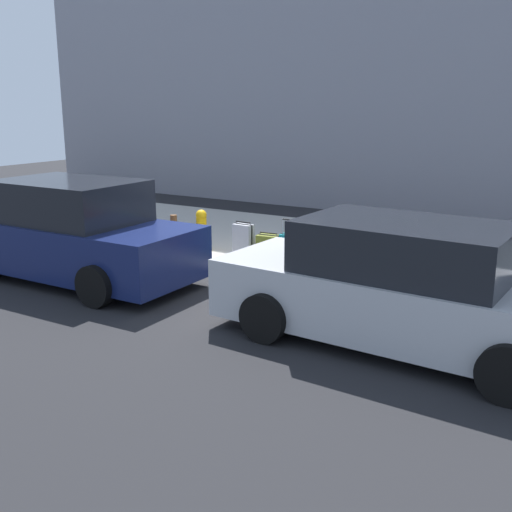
# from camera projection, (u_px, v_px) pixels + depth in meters

# --- Properties ---
(ground_plane) EXTENTS (40.00, 40.00, 0.00)m
(ground_plane) POSITION_uv_depth(u_px,v_px,m) (230.00, 278.00, 10.60)
(ground_plane) COLOR black
(sidewalk_curb) EXTENTS (18.00, 5.00, 0.14)m
(sidewalk_curb) POSITION_uv_depth(u_px,v_px,m) (296.00, 246.00, 12.66)
(sidewalk_curb) COLOR #ADA89E
(sidewalk_curb) RESTS_ON ground_plane
(suitcase_silver_0) EXTENTS (0.41, 0.26, 0.97)m
(suitcase_silver_0) POSITION_uv_depth(u_px,v_px,m) (452.00, 266.00, 9.40)
(suitcase_silver_0) COLOR #9EA0A8
(suitcase_silver_0) RESTS_ON sidewalk_curb
(suitcase_black_1) EXTENTS (0.51, 0.25, 0.82)m
(suitcase_black_1) POSITION_uv_depth(u_px,v_px,m) (415.00, 268.00, 9.68)
(suitcase_black_1) COLOR black
(suitcase_black_1) RESTS_ON sidewalk_curb
(suitcase_red_2) EXTENTS (0.44, 0.25, 0.77)m
(suitcase_red_2) POSITION_uv_depth(u_px,v_px,m) (380.00, 259.00, 9.90)
(suitcase_red_2) COLOR red
(suitcase_red_2) RESTS_ON sidewalk_curb
(suitcase_maroon_3) EXTENTS (0.49, 0.24, 0.74)m
(suitcase_maroon_3) POSITION_uv_depth(u_px,v_px,m) (348.00, 259.00, 10.24)
(suitcase_maroon_3) COLOR maroon
(suitcase_maroon_3) RESTS_ON sidewalk_curb
(suitcase_navy_4) EXTENTS (0.41, 0.28, 0.79)m
(suitcase_navy_4) POSITION_uv_depth(u_px,v_px,m) (320.00, 254.00, 10.53)
(suitcase_navy_4) COLOR navy
(suitcase_navy_4) RESTS_ON sidewalk_curb
(suitcase_teal_5) EXTENTS (0.42, 0.23, 0.86)m
(suitcase_teal_5) POSITION_uv_depth(u_px,v_px,m) (291.00, 251.00, 10.70)
(suitcase_teal_5) COLOR #0F606B
(suitcase_teal_5) RESTS_ON sidewalk_curb
(suitcase_olive_6) EXTENTS (0.42, 0.29, 0.56)m
(suitcase_olive_6) POSITION_uv_depth(u_px,v_px,m) (268.00, 249.00, 11.03)
(suitcase_olive_6) COLOR #59601E
(suitcase_olive_6) RESTS_ON sidewalk_curb
(suitcase_silver_7) EXTENTS (0.38, 0.21, 0.72)m
(suitcase_silver_7) POSITION_uv_depth(u_px,v_px,m) (243.00, 242.00, 11.20)
(suitcase_silver_7) COLOR #9EA0A8
(suitcase_silver_7) RESTS_ON sidewalk_curb
(fire_hydrant) EXTENTS (0.39, 0.21, 0.83)m
(fire_hydrant) POSITION_uv_depth(u_px,v_px,m) (202.00, 230.00, 11.72)
(fire_hydrant) COLOR #D89E0C
(fire_hydrant) RESTS_ON sidewalk_curb
(bollard_post) EXTENTS (0.13, 0.13, 0.70)m
(bollard_post) POSITION_uv_depth(u_px,v_px,m) (174.00, 233.00, 11.89)
(bollard_post) COLOR brown
(bollard_post) RESTS_ON sidewalk_curb
(parked_car_silver_0) EXTENTS (4.81, 2.13, 1.57)m
(parked_car_silver_0) POSITION_uv_depth(u_px,v_px,m) (403.00, 289.00, 7.49)
(parked_car_silver_0) COLOR #B2B5BA
(parked_car_silver_0) RESTS_ON ground_plane
(parked_car_navy_1) EXTENTS (4.55, 2.03, 1.70)m
(parked_car_navy_1) POSITION_uv_depth(u_px,v_px,m) (72.00, 234.00, 10.36)
(parked_car_navy_1) COLOR #141E4C
(parked_car_navy_1) RESTS_ON ground_plane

